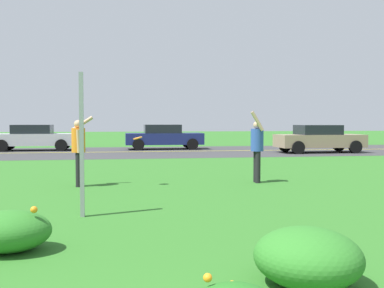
% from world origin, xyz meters
% --- Properties ---
extents(ground_plane, '(120.00, 120.00, 0.00)m').
position_xyz_m(ground_plane, '(0.00, 11.78, 0.00)').
color(ground_plane, '#2D6B23').
extents(highway_strip, '(120.00, 9.31, 0.01)m').
position_xyz_m(highway_strip, '(0.00, 23.55, 0.00)').
color(highway_strip, '#38383A').
rests_on(highway_strip, ground).
extents(highway_center_stripe, '(120.00, 0.16, 0.00)m').
position_xyz_m(highway_center_stripe, '(0.00, 23.55, 0.01)').
color(highway_center_stripe, yellow).
rests_on(highway_center_stripe, ground).
extents(daylily_clump_front_left, '(1.07, 0.86, 0.59)m').
position_xyz_m(daylily_clump_front_left, '(-1.90, 4.85, 0.26)').
color(daylily_clump_front_left, '#2D7526').
rests_on(daylily_clump_front_left, ground).
extents(daylily_clump_front_center, '(1.08, 1.14, 0.58)m').
position_xyz_m(daylily_clump_front_center, '(1.33, 3.12, 0.29)').
color(daylily_clump_front_center, '#2D7526').
rests_on(daylily_clump_front_center, ground).
extents(sign_post_by_roadside, '(0.07, 0.10, 2.48)m').
position_xyz_m(sign_post_by_roadside, '(-1.14, 6.89, 1.24)').
color(sign_post_by_roadside, '#93969B').
rests_on(sign_post_by_roadside, ground).
extents(person_thrower_orange_shirt, '(0.53, 0.49, 1.79)m').
position_xyz_m(person_thrower_orange_shirt, '(-1.49, 10.67, 1.01)').
color(person_thrower_orange_shirt, orange).
rests_on(person_thrower_orange_shirt, ground).
extents(person_catcher_blue_shirt, '(0.41, 0.49, 1.92)m').
position_xyz_m(person_catcher_blue_shirt, '(3.16, 10.63, 1.00)').
color(person_catcher_blue_shirt, '#2D4C9E').
rests_on(person_catcher_blue_shirt, ground).
extents(frisbee_orange, '(0.23, 0.23, 0.09)m').
position_xyz_m(frisbee_orange, '(-0.02, 10.49, 1.22)').
color(frisbee_orange, orange).
extents(car_silver_center_left, '(4.50, 2.00, 1.45)m').
position_xyz_m(car_silver_center_left, '(-5.14, 25.65, 0.74)').
color(car_silver_center_left, '#B7BABF').
rests_on(car_silver_center_left, ground).
extents(car_navy_center_right, '(4.50, 2.00, 1.45)m').
position_xyz_m(car_navy_center_right, '(2.18, 25.65, 0.74)').
color(car_navy_center_right, navy).
rests_on(car_navy_center_right, ground).
extents(car_tan_rightmost, '(4.50, 2.00, 1.45)m').
position_xyz_m(car_tan_rightmost, '(9.95, 21.46, 0.74)').
color(car_tan_rightmost, '#937F60').
rests_on(car_tan_rightmost, ground).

